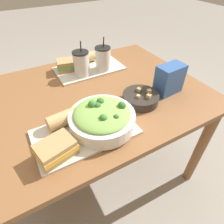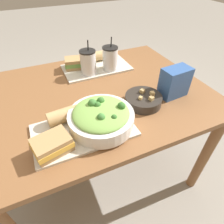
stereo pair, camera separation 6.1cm
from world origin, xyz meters
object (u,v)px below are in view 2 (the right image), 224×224
at_px(soup_bowl, 143,99).
at_px(drink_cup_dark, 88,63).
at_px(drink_cup_red, 110,59).
at_px(chip_bag, 175,82).
at_px(sandwich_far, 76,63).
at_px(sandwich_near, 52,145).
at_px(baguette_near, 64,115).
at_px(baguette_far, 95,56).
at_px(salad_bowl, 101,117).

distance_m(soup_bowl, drink_cup_dark, 0.42).
relative_size(drink_cup_dark, drink_cup_red, 1.01).
bearing_deg(chip_bag, sandwich_far, 124.02).
relative_size(sandwich_near, drink_cup_red, 0.77).
bearing_deg(drink_cup_red, chip_bag, -62.82).
relative_size(soup_bowl, drink_cup_dark, 0.89).
distance_m(baguette_near, baguette_far, 0.62).
xyz_separation_m(baguette_far, chip_bag, (0.24, -0.53, 0.03)).
bearing_deg(baguette_far, baguette_near, 147.48).
bearing_deg(drink_cup_dark, salad_bowl, -101.80).
bearing_deg(sandwich_far, sandwich_near, -101.46).
bearing_deg(drink_cup_red, drink_cup_dark, -180.00).
bearing_deg(drink_cup_dark, chip_bag, -48.37).
bearing_deg(chip_bag, soup_bowl, 176.80).
distance_m(soup_bowl, baguette_far, 0.54).
bearing_deg(salad_bowl, soup_bowl, 14.53).
xyz_separation_m(salad_bowl, baguette_near, (-0.14, 0.09, -0.01)).
distance_m(baguette_near, drink_cup_dark, 0.44).
height_order(sandwich_near, drink_cup_dark, drink_cup_dark).
bearing_deg(soup_bowl, drink_cup_dark, 112.01).
distance_m(sandwich_near, sandwich_far, 0.68).
bearing_deg(salad_bowl, sandwich_near, -164.96).
bearing_deg(baguette_far, soup_bowl, -173.06).
xyz_separation_m(soup_bowl, baguette_near, (-0.40, 0.02, 0.02)).
height_order(sandwich_near, sandwich_far, same).
xyz_separation_m(salad_bowl, chip_bag, (0.44, 0.07, 0.02)).
height_order(soup_bowl, sandwich_far, sandwich_far).
distance_m(sandwich_far, chip_bag, 0.63).
xyz_separation_m(sandwich_far, chip_bag, (0.40, -0.49, 0.03)).
distance_m(soup_bowl, drink_cup_red, 0.39).
bearing_deg(sandwich_near, baguette_far, 44.89).
xyz_separation_m(soup_bowl, chip_bag, (0.18, 0.00, 0.05)).
height_order(sandwich_far, drink_cup_red, drink_cup_red).
bearing_deg(baguette_near, chip_bag, -97.13).
bearing_deg(sandwich_near, drink_cup_dark, 45.30).
height_order(sandwich_far, drink_cup_dark, drink_cup_dark).
xyz_separation_m(sandwich_near, drink_cup_red, (0.46, 0.51, 0.04)).
relative_size(salad_bowl, soup_bowl, 1.54).
relative_size(sandwich_far, drink_cup_red, 0.75).
relative_size(salad_bowl, baguette_near, 1.99).
xyz_separation_m(salad_bowl, drink_cup_red, (0.24, 0.46, 0.02)).
bearing_deg(drink_cup_dark, soup_bowl, -67.99).
bearing_deg(sandwich_near, chip_bag, -1.98).
xyz_separation_m(baguette_far, drink_cup_red, (0.05, -0.15, 0.04)).
distance_m(salad_bowl, baguette_near, 0.17).
bearing_deg(baguette_near, sandwich_near, 146.57).
xyz_separation_m(sandwich_near, chip_bag, (0.66, 0.13, 0.03)).
distance_m(baguette_near, sandwich_far, 0.51).
bearing_deg(baguette_near, baguette_far, -38.57).
distance_m(sandwich_far, drink_cup_red, 0.23).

